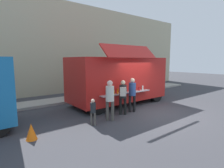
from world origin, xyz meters
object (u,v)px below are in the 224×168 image
object	(u,v)px
customer_rear_waiting	(110,97)
customer_front_ordering	(132,92)
trash_bin	(133,87)
child_near_queue	(93,110)
food_truck_main	(119,79)
customer_mid_with_backpack	(123,94)
traffic_cone_orange	(31,132)

from	to	relation	value
customer_rear_waiting	customer_front_ordering	bearing A→B (deg)	-26.87
trash_bin	child_near_queue	size ratio (longest dim) A/B	0.81
food_truck_main	customer_mid_with_backpack	bearing A→B (deg)	-124.78
traffic_cone_orange	food_truck_main	bearing A→B (deg)	20.47
customer_front_ordering	child_near_queue	xyz separation A→B (m)	(-2.56, -0.40, -0.39)
traffic_cone_orange	trash_bin	xyz separation A→B (m)	(9.00, 4.36, 0.16)
customer_rear_waiting	child_near_queue	bearing A→B (deg)	144.62
customer_front_ordering	customer_mid_with_backpack	size ratio (longest dim) A/B	1.03
food_truck_main	traffic_cone_orange	bearing A→B (deg)	-159.29
traffic_cone_orange	customer_rear_waiting	xyz separation A→B (m)	(3.18, -0.09, 0.78)
traffic_cone_orange	child_near_queue	size ratio (longest dim) A/B	0.51
food_truck_main	customer_rear_waiting	world-z (taller)	food_truck_main
traffic_cone_orange	customer_rear_waiting	bearing A→B (deg)	-1.60
food_truck_main	trash_bin	world-z (taller)	food_truck_main
traffic_cone_orange	customer_front_ordering	xyz separation A→B (m)	(4.85, 0.26, 0.76)
trash_bin	customer_front_ordering	xyz separation A→B (m)	(-4.15, -4.10, 0.59)
customer_front_ordering	customer_rear_waiting	world-z (taller)	customer_rear_waiting
customer_mid_with_backpack	child_near_queue	xyz separation A→B (m)	(-1.88, -0.33, -0.38)
traffic_cone_orange	customer_rear_waiting	distance (m)	3.27
child_near_queue	customer_mid_with_backpack	bearing A→B (deg)	-24.69
customer_front_ordering	traffic_cone_orange	bearing A→B (deg)	123.93
food_truck_main	trash_bin	xyz separation A→B (m)	(3.53, 2.32, -1.08)
traffic_cone_orange	customer_front_ordering	size ratio (longest dim) A/B	0.32
child_near_queue	traffic_cone_orange	bearing A→B (deg)	141.78
traffic_cone_orange	trash_bin	world-z (taller)	trash_bin
traffic_cone_orange	customer_rear_waiting	world-z (taller)	customer_rear_waiting
customer_mid_with_backpack	traffic_cone_orange	bearing A→B (deg)	133.22
food_truck_main	trash_bin	bearing A→B (deg)	33.54
traffic_cone_orange	child_near_queue	distance (m)	2.33
customer_front_ordering	food_truck_main	bearing A→B (deg)	11.93
trash_bin	customer_rear_waiting	bearing A→B (deg)	-142.60
customer_front_ordering	customer_rear_waiting	distance (m)	1.71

